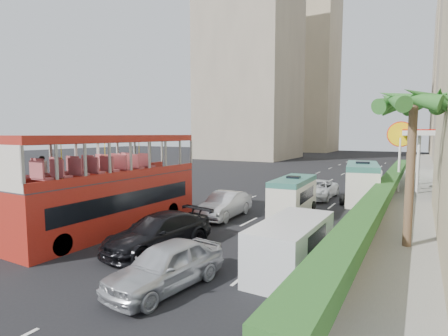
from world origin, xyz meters
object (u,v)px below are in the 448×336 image
Objects in this scene: shell_station at (445,161)px; palm_tree at (410,174)px; car_silver_lane_b at (167,288)px; van_asset at (317,198)px; minibus_far at (362,183)px; panel_van_far at (369,178)px; car_silver_lane_a at (225,217)px; panel_van_near at (291,246)px; double_decker_bus at (113,183)px; minibus_near at (293,197)px; car_black at (159,250)px.

palm_tree is at bearing -96.60° from shell_station.
shell_station is (9.03, 27.27, 2.75)m from car_silver_lane_b.
van_asset is 3.57m from minibus_far.
van_asset is at bearing -120.58° from panel_van_far.
car_silver_lane_a is 9.80m from van_asset.
car_silver_lane_b is 0.94× the size of panel_van_near.
minibus_far is 1.02× the size of palm_tree.
panel_van_far is (3.02, 26.23, 0.96)m from car_silver_lane_b.
minibus_far is (6.55, 9.55, 1.45)m from car_silver_lane_a.
car_silver_lane_a is 1.05× the size of car_silver_lane_b.
double_decker_bus is 2.43× the size of car_silver_lane_b.
minibus_far is at bearing 90.05° from panel_van_near.
van_asset is 0.79× the size of minibus_far.
double_decker_bus is 2.07× the size of minibus_near.
minibus_near is 7.94m from palm_tree.
minibus_far is 7.13m from panel_van_far.
double_decker_bus is 2.32× the size of car_silver_lane_a.
panel_van_far is (9.99, 21.96, -1.57)m from double_decker_bus.
car_silver_lane_a is 10.08m from car_silver_lane_b.
minibus_near reaches higher than car_black.
shell_station is (11.78, 24.40, 2.75)m from car_black.
car_silver_lane_a is at bearing 136.56° from panel_van_near.
shell_station is at bearing 55.18° from double_decker_bus.
van_asset is (2.91, 15.92, 0.00)m from car_black.
van_asset is at bearing 96.73° from car_silver_lane_b.
car_black is 24.08m from panel_van_far.
car_black is 16.18m from van_asset.
palm_tree is (3.81, -17.96, 2.42)m from panel_van_far.
car_silver_lane_a is 6.71m from car_black.
minibus_near is at bearing -110.56° from panel_van_far.
double_decker_bus is 2.13× the size of van_asset.
shell_station is (2.20, 19.00, -0.63)m from palm_tree.
minibus_near is at bearing 95.81° from car_silver_lane_b.
shell_station reaches higher than panel_van_far.
car_silver_lane_a is at bearing 172.58° from palm_tree.
double_decker_bus is at bearing -133.57° from minibus_far.
palm_tree is at bearing -34.11° from minibus_near.
car_silver_lane_a is (3.82, 5.30, -2.53)m from double_decker_bus.
shell_station is at bearing 73.98° from car_black.
car_black is (-2.75, 2.88, 0.00)m from car_silver_lane_b.
shell_station is (6.01, 1.04, 1.79)m from panel_van_far.
car_silver_lane_b reaches higher than van_asset.
van_asset is 0.97× the size of minibus_near.
panel_van_far is at bearing 90.67° from car_silver_lane_b.
palm_tree is (9.98, -1.30, 3.38)m from car_silver_lane_a.
panel_van_near is (3.00, -15.40, 0.96)m from van_asset.
van_asset is 1.08× the size of panel_van_far.
car_black is 1.12× the size of panel_van_far.
palm_tree reaches higher than car_silver_lane_b.
car_silver_lane_b is 0.85× the size of minibus_near.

